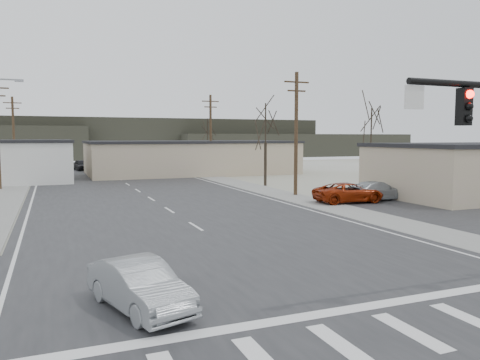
{
  "coord_description": "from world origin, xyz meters",
  "views": [
    {
      "loc": [
        -7.0,
        -15.68,
        4.79
      ],
      "look_at": [
        1.9,
        6.39,
        2.6
      ],
      "focal_mm": 35.0,
      "sensor_mm": 36.0,
      "label": 1
    }
  ],
  "objects_px": {
    "car_far_a": "(175,169)",
    "car_parked_red": "(349,193)",
    "car_parked_dark_b": "(443,189)",
    "car_parked_silver": "(377,191)",
    "car_far_b": "(82,165)",
    "sedan_crossing": "(139,285)"
  },
  "relations": [
    {
      "from": "car_far_a",
      "to": "car_parked_red",
      "type": "height_order",
      "value": "car_far_a"
    },
    {
      "from": "car_far_a",
      "to": "car_parked_dark_b",
      "type": "relative_size",
      "value": 1.33
    },
    {
      "from": "car_parked_dark_b",
      "to": "car_parked_red",
      "type": "bearing_deg",
      "value": 80.28
    },
    {
      "from": "car_parked_silver",
      "to": "car_far_a",
      "type": "bearing_deg",
      "value": 13.85
    },
    {
      "from": "car_far_b",
      "to": "car_parked_red",
      "type": "xyz_separation_m",
      "value": [
        16.04,
        -41.96,
        -0.06
      ]
    },
    {
      "from": "car_parked_red",
      "to": "car_parked_dark_b",
      "type": "xyz_separation_m",
      "value": [
        8.4,
        -0.54,
        -0.05
      ]
    },
    {
      "from": "car_parked_dark_b",
      "to": "car_far_a",
      "type": "bearing_deg",
      "value": 21.1
    },
    {
      "from": "car_far_b",
      "to": "car_far_a",
      "type": "bearing_deg",
      "value": -66.49
    },
    {
      "from": "sedan_crossing",
      "to": "car_parked_silver",
      "type": "bearing_deg",
      "value": 20.94
    },
    {
      "from": "car_parked_red",
      "to": "car_parked_silver",
      "type": "distance_m",
      "value": 2.82
    },
    {
      "from": "car_far_b",
      "to": "car_parked_dark_b",
      "type": "bearing_deg",
      "value": -71.45
    },
    {
      "from": "car_parked_red",
      "to": "car_parked_silver",
      "type": "height_order",
      "value": "car_parked_red"
    },
    {
      "from": "car_far_a",
      "to": "car_parked_red",
      "type": "distance_m",
      "value": 28.2
    },
    {
      "from": "car_parked_dark_b",
      "to": "sedan_crossing",
      "type": "bearing_deg",
      "value": 113.95
    },
    {
      "from": "car_far_b",
      "to": "car_parked_silver",
      "type": "height_order",
      "value": "car_far_b"
    },
    {
      "from": "car_parked_dark_b",
      "to": "car_parked_silver",
      "type": "xyz_separation_m",
      "value": [
        -5.6,
        0.85,
        0.04
      ]
    },
    {
      "from": "sedan_crossing",
      "to": "car_parked_red",
      "type": "distance_m",
      "value": 23.78
    },
    {
      "from": "sedan_crossing",
      "to": "car_parked_dark_b",
      "type": "bearing_deg",
      "value": 13.17
    },
    {
      "from": "sedan_crossing",
      "to": "car_far_b",
      "type": "relative_size",
      "value": 0.91
    },
    {
      "from": "sedan_crossing",
      "to": "car_parked_dark_b",
      "type": "distance_m",
      "value": 30.32
    },
    {
      "from": "car_parked_red",
      "to": "car_far_a",
      "type": "bearing_deg",
      "value": 15.55
    },
    {
      "from": "sedan_crossing",
      "to": "car_far_a",
      "type": "height_order",
      "value": "car_far_a"
    }
  ]
}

